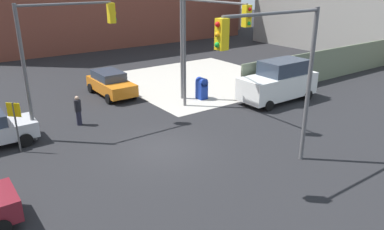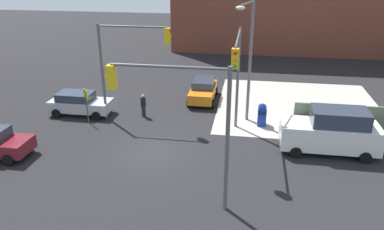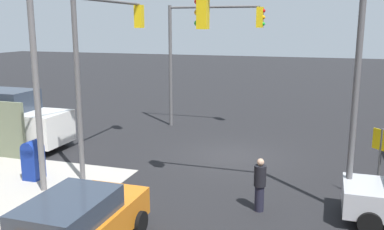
% 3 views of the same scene
% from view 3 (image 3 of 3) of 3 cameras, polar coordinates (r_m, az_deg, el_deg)
% --- Properties ---
extents(ground_plane, '(120.00, 120.00, 0.00)m').
position_cam_3_polar(ground_plane, '(18.46, 5.37, -5.40)').
color(ground_plane, black).
extents(traffic_signal_nw_corner, '(4.86, 0.36, 6.50)m').
position_cam_3_polar(traffic_signal_nw_corner, '(12.80, 13.07, 7.66)').
color(traffic_signal_nw_corner, '#59595B').
rests_on(traffic_signal_nw_corner, ground).
extents(traffic_signal_se_corner, '(5.14, 0.36, 6.50)m').
position_cam_3_polar(traffic_signal_se_corner, '(22.65, 1.74, 9.71)').
color(traffic_signal_se_corner, '#59595B').
rests_on(traffic_signal_se_corner, ground).
extents(traffic_signal_ne_corner, '(0.36, 5.50, 6.50)m').
position_cam_3_polar(traffic_signal_ne_corner, '(17.00, -11.34, 8.84)').
color(traffic_signal_ne_corner, '#59595B').
rests_on(traffic_signal_ne_corner, ground).
extents(street_lamp_corner, '(1.09, 2.57, 8.00)m').
position_cam_3_polar(street_lamp_corner, '(14.77, -19.20, 8.26)').
color(street_lamp_corner, slate).
rests_on(street_lamp_corner, ground).
extents(warning_sign_two_way, '(0.48, 0.48, 2.40)m').
position_cam_3_polar(warning_sign_two_way, '(14.33, 23.83, -4.66)').
color(warning_sign_two_way, '#4C4C4C').
rests_on(warning_sign_two_way, ground).
extents(mailbox_blue, '(0.56, 0.64, 1.43)m').
position_cam_3_polar(mailbox_blue, '(16.47, -20.43, -5.49)').
color(mailbox_blue, navy).
rests_on(mailbox_blue, ground).
extents(coupe_orange, '(2.02, 4.37, 1.62)m').
position_cam_3_polar(coupe_orange, '(10.74, -15.24, -14.05)').
color(coupe_orange, orange).
rests_on(coupe_orange, ground).
extents(van_white_delivery, '(5.40, 2.32, 2.62)m').
position_cam_3_polar(van_white_delivery, '(21.10, -23.26, -0.55)').
color(van_white_delivery, white).
rests_on(van_white_delivery, ground).
extents(pedestrian_crossing, '(0.36, 0.36, 1.64)m').
position_cam_3_polar(pedestrian_crossing, '(13.00, 9.03, -9.09)').
color(pedestrian_crossing, black).
rests_on(pedestrian_crossing, ground).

